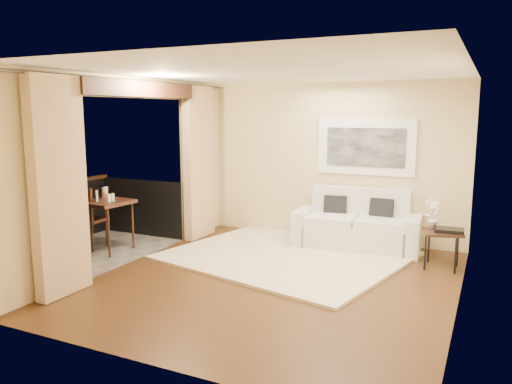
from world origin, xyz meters
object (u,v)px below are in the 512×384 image
Objects in this scene: bistro_table at (106,206)px; ice_bucket at (104,192)px; sofa at (357,227)px; side_table at (443,235)px; balcony_chair_far at (85,214)px; orchid at (433,213)px; balcony_chair_near at (63,211)px.

ice_bucket is (-0.17, 0.14, 0.18)m from bistro_table.
bistro_table is (-3.55, -1.92, 0.40)m from sofa.
balcony_chair_far reaches higher than side_table.
orchid is 0.42× the size of balcony_chair_near.
balcony_chair_near is (-0.68, -0.24, -0.11)m from bistro_table.
sofa is at bearing -157.33° from balcony_chair_far.
orchid is 0.56× the size of bistro_table.
balcony_chair_near is 0.70m from ice_bucket.
side_table is 0.75× the size of bistro_table.
sofa is at bearing 157.46° from side_table.
bistro_table is at bearing -168.28° from balcony_chair_far.
orchid is at bearing 17.20° from bistro_table.
sofa is 1.35m from orchid.
balcony_chair_far is 5.10× the size of ice_bucket.
ice_bucket is at bearing 50.91° from balcony_chair_near.
ice_bucket is (0.51, 0.39, 0.29)m from balcony_chair_near.
sofa is at bearing 159.42° from orchid.
orchid is at bearing -167.63° from balcony_chair_far.
ice_bucket is at bearing -166.56° from side_table.
sofa is 2.00× the size of balcony_chair_far.
balcony_chair_near is (-5.43, -1.71, -0.14)m from orchid.
ice_bucket is at bearing -164.90° from orchid.
sofa is at bearing 28.44° from bistro_table.
balcony_chair_near is at bearing -156.98° from sofa.
orchid is at bearing 15.10° from ice_bucket.
ice_bucket reaches higher than bistro_table.
balcony_chair_near is at bearing 18.29° from balcony_chair_far.
balcony_chair_near is (-5.59, -1.60, 0.15)m from side_table.
side_table is (1.36, -0.56, 0.14)m from sofa.
sofa is 4.16m from ice_bucket.
orchid is 5.10m from ice_bucket.
orchid is (-0.16, 0.11, 0.29)m from side_table.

